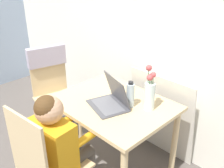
# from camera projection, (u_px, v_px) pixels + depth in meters

# --- Properties ---
(wall_back) EXTENTS (6.40, 0.05, 2.50)m
(wall_back) POSITION_uv_depth(u_px,v_px,m) (139.00, 19.00, 2.47)
(wall_back) COLOR white
(wall_back) RESTS_ON ground_plane
(dining_table) EXTENTS (0.94, 0.73, 0.72)m
(dining_table) POSITION_uv_depth(u_px,v_px,m) (113.00, 113.00, 2.17)
(dining_table) COLOR #D6B784
(dining_table) RESTS_ON ground_plane
(chair_occupied) EXTENTS (0.44, 0.44, 0.96)m
(chair_occupied) POSITION_uv_depth(u_px,v_px,m) (47.00, 168.00, 1.79)
(chair_occupied) COLOR #D6B784
(chair_occupied) RESTS_ON ground_plane
(chair_spare) EXTENTS (0.51, 0.49, 0.97)m
(chair_spare) POSITION_uv_depth(u_px,v_px,m) (51.00, 78.00, 2.73)
(chair_spare) COLOR #D6B784
(chair_spare) RESTS_ON ground_plane
(person_seated) EXTENTS (0.36, 0.45, 1.01)m
(person_seated) POSITION_uv_depth(u_px,v_px,m) (59.00, 140.00, 1.81)
(person_seated) COLOR orange
(person_seated) RESTS_ON ground_plane
(laptop) EXTENTS (0.37, 0.33, 0.24)m
(laptop) POSITION_uv_depth(u_px,v_px,m) (112.00, 99.00, 2.06)
(laptop) COLOR #4C4C51
(laptop) RESTS_ON dining_table
(flower_vase) EXTENTS (0.08, 0.08, 0.36)m
(flower_vase) POSITION_uv_depth(u_px,v_px,m) (150.00, 93.00, 1.97)
(flower_vase) COLOR silver
(flower_vase) RESTS_ON dining_table
(water_bottle) EXTENTS (0.06, 0.06, 0.22)m
(water_bottle) POSITION_uv_depth(u_px,v_px,m) (130.00, 95.00, 2.03)
(water_bottle) COLOR silver
(water_bottle) RESTS_ON dining_table
(cardboard_panel) EXTENTS (0.68, 0.13, 0.85)m
(cardboard_panel) POSITION_uv_depth(u_px,v_px,m) (161.00, 116.00, 2.48)
(cardboard_panel) COLOR silver
(cardboard_panel) RESTS_ON ground_plane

